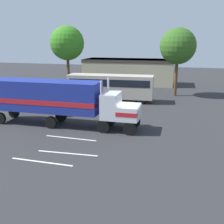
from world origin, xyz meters
TOP-DOWN VIEW (x-y plane):
  - ground_plane at (0.00, 0.00)m, footprint 120.00×120.00m
  - lane_stripe_near at (-2.86, -3.50)m, footprint 4.40×0.16m
  - lane_stripe_mid at (-1.81, -6.32)m, footprint 4.40×0.49m
  - lane_stripe_far at (-2.84, -8.05)m, footprint 4.40×0.21m
  - semi_truck at (-5.58, -0.54)m, footprint 14.24×3.32m
  - person_bystander at (-6.63, 1.94)m, footprint 0.38×0.48m
  - parked_bus at (-3.68, 10.70)m, footprint 11.16×3.39m
  - parked_car at (-13.33, 7.00)m, footprint 4.43×1.87m
  - tree_left at (-12.24, 16.33)m, footprint 5.21×5.21m
  - tree_center at (4.28, 16.50)m, footprint 4.97×4.97m
  - building_backdrop at (-4.52, 25.42)m, footprint 16.27×6.58m

SIDE VIEW (x-z plane):
  - ground_plane at x=0.00m, z-range 0.00..0.00m
  - lane_stripe_near at x=-2.86m, z-range 0.00..0.01m
  - lane_stripe_mid at x=-1.81m, z-range 0.00..0.01m
  - lane_stripe_far at x=-2.84m, z-range 0.00..0.01m
  - parked_car at x=-13.33m, z-range 0.02..1.59m
  - person_bystander at x=-6.63m, z-range 0.08..1.71m
  - parked_bus at x=-3.68m, z-range 0.37..3.77m
  - building_backdrop at x=-4.52m, z-range 0.20..4.65m
  - semi_truck at x=-5.58m, z-range 0.27..4.77m
  - tree_center at x=4.28m, z-range 2.19..11.62m
  - tree_left at x=-12.24m, z-range 2.32..12.23m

